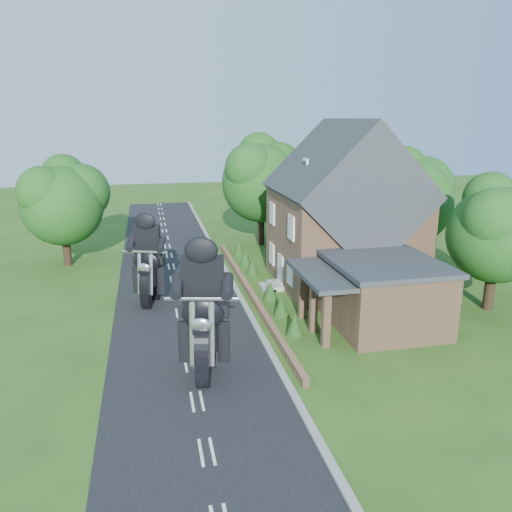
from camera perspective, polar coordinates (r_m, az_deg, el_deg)
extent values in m
plane|color=#274C15|center=(24.89, -8.18, -9.02)|extent=(120.00, 120.00, 0.00)
cube|color=black|center=(24.89, -8.18, -9.00)|extent=(7.00, 80.00, 0.02)
cube|color=gray|center=(25.33, 0.16, -8.25)|extent=(0.30, 80.00, 0.12)
cube|color=#96694C|center=(29.95, -0.70, -4.13)|extent=(0.30, 22.00, 0.40)
cube|color=#96694C|center=(31.84, 9.91, 2.08)|extent=(8.00, 8.00, 6.00)
cube|color=#272A2E|center=(31.29, 10.16, 7.43)|extent=(8.48, 8.64, 8.48)
cube|color=#96694C|center=(31.84, 13.87, 13.15)|extent=(0.60, 0.90, 1.60)
cube|color=white|center=(30.23, 5.66, 10.18)|extent=(0.12, 0.80, 0.90)
cube|color=black|center=(30.21, 5.55, 10.18)|extent=(0.04, 0.55, 0.65)
cube|color=white|center=(31.08, 2.79, -1.76)|extent=(0.10, 1.10, 2.10)
cube|color=gray|center=(31.27, 2.16, -3.37)|extent=(0.80, 1.60, 0.30)
cube|color=gray|center=(31.18, 1.27, -3.57)|extent=(0.80, 1.60, 0.15)
cube|color=white|center=(28.90, 3.93, -1.98)|extent=(0.10, 1.10, 1.40)
cube|color=black|center=(28.89, 3.89, -1.98)|extent=(0.04, 0.92, 1.22)
cube|color=white|center=(32.97, 1.81, 0.26)|extent=(0.10, 1.10, 1.40)
cube|color=black|center=(32.96, 1.77, 0.26)|extent=(0.04, 0.92, 1.22)
cube|color=white|center=(28.20, 4.03, 3.26)|extent=(0.10, 1.10, 1.40)
cube|color=black|center=(28.20, 3.99, 3.26)|extent=(0.04, 0.92, 1.22)
cube|color=white|center=(32.36, 1.85, 4.88)|extent=(0.10, 1.10, 1.40)
cube|color=black|center=(32.36, 1.81, 4.88)|extent=(0.04, 0.92, 1.22)
cube|color=#96694C|center=(26.10, 14.33, -4.39)|extent=(5.00, 5.60, 3.20)
cube|color=#272A2E|center=(25.58, 14.59, -0.76)|extent=(5.30, 5.94, 0.24)
cube|color=#272A2E|center=(24.47, 8.03, -2.04)|extent=(2.60, 5.32, 0.22)
cube|color=#96694C|center=(23.21, 8.02, -7.10)|extent=(0.35, 0.35, 2.80)
cube|color=#96694C|center=(24.78, 6.58, -5.56)|extent=(0.35, 0.35, 2.80)
cube|color=#96694C|center=(26.38, 5.33, -4.20)|extent=(0.35, 0.35, 2.80)
cylinder|color=black|center=(30.47, 25.52, -2.97)|extent=(0.56, 0.56, 2.80)
sphere|color=#164313|center=(29.77, 26.14, 2.21)|extent=(5.20, 5.20, 5.20)
sphere|color=#164313|center=(28.42, 25.90, 3.82)|extent=(3.22, 3.22, 3.22)
sphere|color=#164313|center=(30.33, 25.50, 6.02)|extent=(2.86, 2.86, 2.86)
cylinder|color=black|center=(36.96, 17.00, 1.10)|extent=(0.56, 0.56, 3.00)
sphere|color=#164313|center=(36.34, 17.39, 5.91)|extent=(6.00, 6.00, 6.00)
sphere|color=#164313|center=(37.40, 18.87, 7.44)|extent=(4.32, 4.32, 4.32)
sphere|color=#164313|center=(34.88, 16.76, 7.58)|extent=(3.72, 3.72, 3.72)
sphere|color=#164313|center=(37.16, 16.88, 9.42)|extent=(3.30, 3.30, 3.30)
cylinder|color=black|center=(42.43, 9.18, 3.80)|extent=(0.56, 0.56, 3.60)
sphere|color=#164313|center=(41.85, 9.40, 8.87)|extent=(7.20, 7.20, 7.20)
sphere|color=#164313|center=(43.02, 11.15, 10.41)|extent=(5.18, 5.18, 5.18)
sphere|color=#164313|center=(40.25, 8.37, 10.72)|extent=(4.46, 4.46, 4.46)
sphere|color=#164313|center=(43.01, 8.96, 12.44)|extent=(3.96, 3.96, 3.96)
cylinder|color=black|center=(41.62, 0.94, 3.63)|extent=(0.56, 0.56, 3.40)
sphere|color=#164313|center=(41.05, 0.96, 8.36)|extent=(6.40, 6.40, 6.40)
sphere|color=#164313|center=(41.91, 2.71, 9.81)|extent=(4.61, 4.61, 4.61)
sphere|color=#164313|center=(39.73, -0.31, 9.98)|extent=(3.97, 3.97, 3.97)
sphere|color=#164313|center=(42.10, 0.70, 11.60)|extent=(3.52, 3.52, 3.52)
cylinder|color=black|center=(38.11, -20.48, 1.06)|extent=(0.56, 0.56, 2.80)
sphere|color=#164313|center=(37.53, -20.90, 5.41)|extent=(5.60, 5.60, 5.60)
sphere|color=#164313|center=(37.79, -19.01, 6.94)|extent=(4.03, 4.03, 4.03)
sphere|color=#164313|center=(36.71, -22.77, 6.79)|extent=(3.47, 3.47, 3.47)
sphere|color=#164313|center=(38.36, -20.80, 8.58)|extent=(3.08, 3.08, 3.08)
cone|color=#153711|center=(24.64, 4.45, -7.77)|extent=(0.90, 0.90, 1.10)
cone|color=#153711|center=(26.86, 2.92, -5.72)|extent=(0.90, 0.90, 1.10)
cone|color=#153711|center=(29.13, 1.63, -3.98)|extent=(0.90, 0.90, 1.10)
cone|color=#153711|center=(33.76, -0.42, -1.22)|extent=(0.90, 0.90, 1.10)
cone|color=#153711|center=(36.11, -1.24, -0.10)|extent=(0.90, 0.90, 1.10)
cone|color=#153711|center=(38.48, -1.96, 0.88)|extent=(0.90, 0.90, 1.10)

